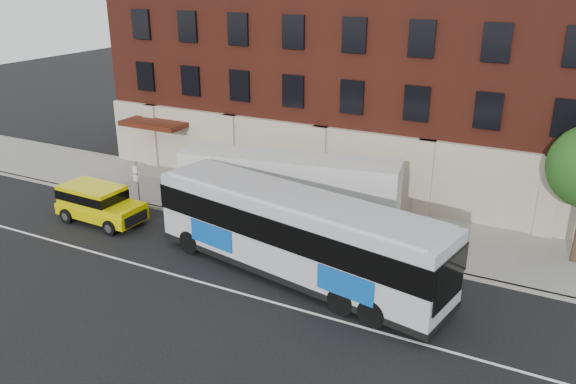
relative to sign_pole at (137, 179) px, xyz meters
The scene contains 9 objects.
ground 10.59m from the sign_pole, 35.87° to the right, with size 120.00×120.00×0.00m, color black.
sidewalk 9.07m from the sign_pole, 18.56° to the left, with size 60.00×6.00×0.15m, color gray.
kerb 8.61m from the sign_pole, ahead, with size 60.00×0.25×0.15m, color gray.
lane_line 10.31m from the sign_pole, 33.60° to the right, with size 60.00×0.12×0.01m, color white.
building 15.03m from the sign_pole, 51.75° to the left, with size 30.00×12.10×15.00m.
sign_pole is the anchor object (origin of this frame).
city_bus 12.00m from the sign_pole, 16.15° to the right, with size 13.84×5.37×3.71m.
yellow_suv 2.87m from the sign_pole, 94.31° to the right, with size 5.04×2.32×1.91m.
shipping_container 8.85m from the sign_pole, ahead, with size 11.27×4.13×3.68m.
Camera 1 is at (12.80, -16.90, 12.29)m, focal length 36.32 mm.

